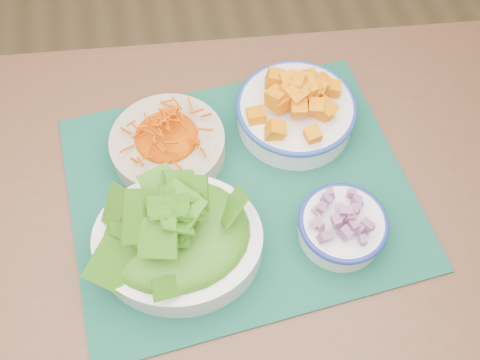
{
  "coord_description": "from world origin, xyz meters",
  "views": [
    {
      "loc": [
        -0.05,
        -0.11,
        1.48
      ],
      "look_at": [
        0.03,
        0.3,
        0.78
      ],
      "focal_mm": 40.0,
      "sensor_mm": 36.0,
      "label": 1
    }
  ],
  "objects_px": {
    "carrot_bowl": "(167,141)",
    "lettuce_bowl": "(177,234)",
    "table": "(195,265)",
    "squash_bowl": "(297,105)",
    "onion_bowl": "(343,224)",
    "placemat": "(240,190)"
  },
  "relations": [
    {
      "from": "carrot_bowl",
      "to": "table",
      "type": "bearing_deg",
      "value": -87.09
    },
    {
      "from": "squash_bowl",
      "to": "lettuce_bowl",
      "type": "distance_m",
      "value": 0.29
    },
    {
      "from": "placemat",
      "to": "squash_bowl",
      "type": "relative_size",
      "value": 2.58
    },
    {
      "from": "table",
      "to": "onion_bowl",
      "type": "bearing_deg",
      "value": -3.34
    },
    {
      "from": "lettuce_bowl",
      "to": "onion_bowl",
      "type": "xyz_separation_m",
      "value": [
        0.24,
        -0.02,
        -0.02
      ]
    },
    {
      "from": "placemat",
      "to": "lettuce_bowl",
      "type": "bearing_deg",
      "value": -146.11
    },
    {
      "from": "table",
      "to": "lettuce_bowl",
      "type": "bearing_deg",
      "value": -135.02
    },
    {
      "from": "placemat",
      "to": "lettuce_bowl",
      "type": "distance_m",
      "value": 0.15
    },
    {
      "from": "placemat",
      "to": "squash_bowl",
      "type": "bearing_deg",
      "value": 39.26
    },
    {
      "from": "table",
      "to": "squash_bowl",
      "type": "bearing_deg",
      "value": 46.84
    },
    {
      "from": "placemat",
      "to": "onion_bowl",
      "type": "xyz_separation_m",
      "value": [
        0.13,
        -0.11,
        0.04
      ]
    },
    {
      "from": "lettuce_bowl",
      "to": "squash_bowl",
      "type": "bearing_deg",
      "value": 52.52
    },
    {
      "from": "table",
      "to": "carrot_bowl",
      "type": "xyz_separation_m",
      "value": [
        -0.01,
        0.16,
        0.13
      ]
    },
    {
      "from": "carrot_bowl",
      "to": "onion_bowl",
      "type": "xyz_separation_m",
      "value": [
        0.23,
        -0.2,
        0.0
      ]
    },
    {
      "from": "table",
      "to": "onion_bowl",
      "type": "height_order",
      "value": "onion_bowl"
    },
    {
      "from": "table",
      "to": "squash_bowl",
      "type": "relative_size",
      "value": 6.51
    },
    {
      "from": "placemat",
      "to": "lettuce_bowl",
      "type": "relative_size",
      "value": 1.89
    },
    {
      "from": "table",
      "to": "carrot_bowl",
      "type": "bearing_deg",
      "value": 99.14
    },
    {
      "from": "carrot_bowl",
      "to": "lettuce_bowl",
      "type": "distance_m",
      "value": 0.18
    },
    {
      "from": "carrot_bowl",
      "to": "lettuce_bowl",
      "type": "relative_size",
      "value": 0.87
    },
    {
      "from": "squash_bowl",
      "to": "placemat",
      "type": "bearing_deg",
      "value": -137.07
    },
    {
      "from": "table",
      "to": "lettuce_bowl",
      "type": "relative_size",
      "value": 4.76
    }
  ]
}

